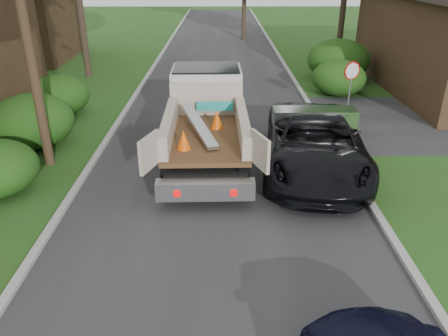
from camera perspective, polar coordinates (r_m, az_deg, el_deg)
ground at (r=9.94m, az=-0.78°, el=-11.43°), size 120.00×120.00×0.00m
road at (r=18.92m, az=-0.63°, el=7.04°), size 8.00×90.00×0.02m
curb_left at (r=19.36m, az=-12.95°, el=6.99°), size 0.20×90.00×0.12m
curb_right at (r=19.32m, az=11.71°, el=7.08°), size 0.20×90.00×0.12m
stop_sign at (r=18.20m, az=16.26°, el=11.11°), size 0.71×0.32×2.48m
house_left_far at (r=33.02m, az=-26.05°, el=17.94°), size 7.56×7.56×6.00m
hedge_left_b at (r=16.66m, az=-23.77°, el=5.65°), size 2.86×2.86×1.87m
hedge_left_c at (r=19.89m, az=-20.88°, el=8.85°), size 2.60×2.60×1.70m
hedge_right_a at (r=22.32m, az=14.75°, el=11.33°), size 2.60×2.60×1.70m
hedge_right_b at (r=25.27m, az=14.73°, el=13.51°), size 3.38×3.38×2.21m
flatbed_truck at (r=14.92m, az=-2.30°, el=7.60°), size 3.21×6.88×2.59m
black_pickup at (r=13.75m, az=11.83°, el=3.26°), size 3.84×6.84×1.81m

